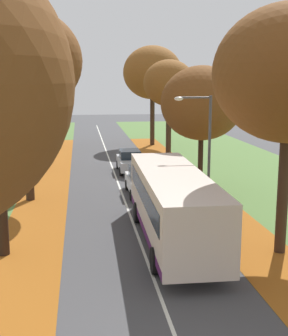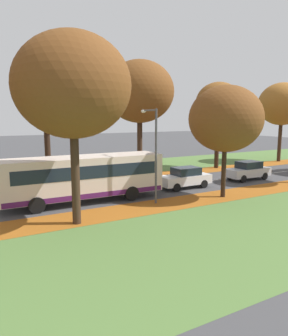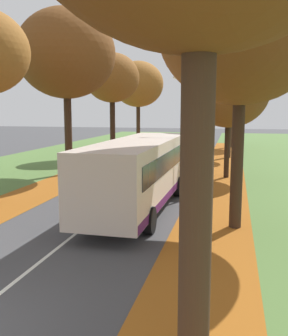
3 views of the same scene
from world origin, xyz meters
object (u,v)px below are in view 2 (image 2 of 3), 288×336
car_white_lead (185,178)px  streetlamp_right (153,145)px  tree_left_mid (140,92)px  bus (83,176)px  tree_right_mid (226,119)px  car_silver_following (248,170)px  tree_right_near (72,86)px  tree_left_distant (282,104)px  tree_left_far (218,103)px  tree_left_near (45,102)px

car_white_lead → streetlamp_right: bearing=-60.5°
tree_left_mid → bus: bearing=-49.6°
tree_right_mid → car_silver_following: (-3.67, 6.31, -4.54)m
tree_right_mid → bus: 10.15m
tree_right_mid → bus: bearing=-111.6°
car_silver_following → car_white_lead: bearing=-89.9°
tree_right_near → tree_right_mid: size_ratio=1.27×
tree_right_near → car_silver_following: tree_right_near is taller
tree_right_mid → tree_left_distant: bearing=118.7°
tree_left_mid → car_silver_following: 11.95m
tree_left_far → tree_left_distant: size_ratio=0.95×
tree_left_near → bus: (6.88, 0.59, -4.97)m
tree_right_mid → tree_right_near: bearing=-87.1°
tree_left_near → car_silver_following: 18.05m
tree_left_far → tree_left_mid: bearing=-90.5°
tree_left_near → streetlamp_right: (9.17, 4.47, -2.93)m
tree_left_distant → tree_right_mid: tree_left_distant is taller
tree_left_near → car_silver_following: tree_left_near is taller
tree_right_mid → streetlamp_right: (-1.19, -4.93, -1.61)m
tree_right_mid → car_white_lead: (-3.66, -0.56, -4.54)m
tree_left_far → tree_right_near: (10.63, -19.06, 0.08)m
tree_right_mid → bus: (-3.48, -8.81, -3.65)m
tree_left_near → car_silver_following: size_ratio=2.05×
tree_right_near → streetlamp_right: (-1.72, 5.68, -3.25)m
tree_left_mid → streetlamp_right: 10.59m
tree_right_near → car_white_lead: 12.51m
tree_left_mid → tree_right_near: 14.42m
tree_left_near → tree_left_far: (0.27, 17.85, 0.23)m
tree_left_far → tree_right_mid: 13.25m
bus → car_white_lead: 8.30m
tree_left_near → tree_left_far: size_ratio=0.95×
tree_right_near → car_silver_following: 18.49m
tree_left_far → streetlamp_right: size_ratio=1.51×
tree_left_mid → tree_left_distant: size_ratio=1.11×
tree_left_near → tree_left_distant: size_ratio=0.90×
bus → car_silver_following: 15.14m
tree_left_near → tree_left_far: tree_left_far is taller
tree_right_near → car_silver_following: size_ratio=2.29×
tree_right_mid → tree_left_far: bearing=140.0°
streetlamp_right → car_white_lead: (-2.47, 4.37, -2.92)m
tree_left_near → streetlamp_right: size_ratio=1.43×
tree_left_near → tree_right_mid: bearing=42.2°
bus → car_silver_following: bus is taller
tree_left_mid → tree_left_distant: tree_left_mid is taller
streetlamp_right → car_silver_following: size_ratio=1.43×
tree_left_distant → car_silver_following: tree_left_distant is taller
tree_left_far → car_white_lead: 12.63m
tree_left_mid → bus: tree_left_mid is taller
tree_right_near → streetlamp_right: bearing=106.9°
tree_right_near → tree_left_near: bearing=173.7°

